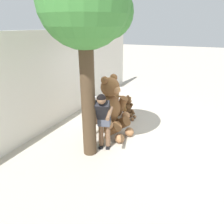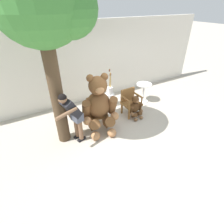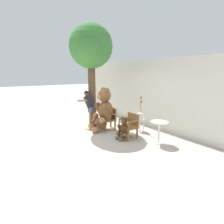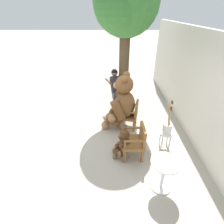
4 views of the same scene
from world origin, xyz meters
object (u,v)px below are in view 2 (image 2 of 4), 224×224
teddy_bear_large (99,105)px  teddy_bear_small (135,107)px  wooden_chair_left (97,111)px  white_stool (110,96)px  round_side_table (144,91)px  person_visitor (72,113)px  wooden_chair_right (130,101)px  brush_bucket (110,89)px  patio_tree (44,3)px

teddy_bear_large → teddy_bear_small: 1.35m
wooden_chair_left → teddy_bear_large: bearing=-97.2°
white_stool → round_side_table: bearing=-17.0°
person_visitor → round_side_table: 3.17m
wooden_chair_right → person_visitor: (-2.09, -0.42, 0.44)m
person_visitor → wooden_chair_left: bearing=26.3°
teddy_bear_large → brush_bucket: size_ratio=1.87×
wooden_chair_right → patio_tree: 3.59m
white_stool → brush_bucket: brush_bucket is taller
patio_tree → teddy_bear_large: bearing=-2.9°
wooden_chair_left → person_visitor: 1.05m
person_visitor → round_side_table: bearing=16.2°
round_side_table → white_stool: bearing=163.0°
wooden_chair_left → white_stool: 1.24m
person_visitor → white_stool: (1.77, 1.26, -0.55)m
person_visitor → round_side_table: person_visitor is taller
person_visitor → patio_tree: size_ratio=0.36×
teddy_bear_large → patio_tree: size_ratio=0.40×
wooden_chair_right → person_visitor: size_ratio=0.57×
teddy_bear_small → brush_bucket: bearing=106.1°
white_stool → brush_bucket: (0.00, -0.00, 0.28)m
white_stool → wooden_chair_left: bearing=-137.7°
teddy_bear_large → patio_tree: 2.60m
teddy_bear_small → white_stool: teddy_bear_small is taller
brush_bucket → wooden_chair_right: bearing=-69.0°
teddy_bear_large → patio_tree: (-0.99, 0.05, 2.40)m
wooden_chair_right → teddy_bear_small: size_ratio=1.08×
teddy_bear_small → person_visitor: 2.16m
teddy_bear_small → teddy_bear_large: bearing=179.4°
teddy_bear_small → wooden_chair_left: bearing=167.2°
wooden_chair_right → brush_bucket: size_ratio=0.94×
white_stool → brush_bucket: bearing=-18.7°
round_side_table → patio_tree: patio_tree is taller
person_visitor → teddy_bear_large: bearing=10.5°
wooden_chair_left → round_side_table: wooden_chair_left is taller
wooden_chair_right → white_stool: wooden_chair_right is taller
brush_bucket → wooden_chair_left: bearing=-137.8°
wooden_chair_left → person_visitor: bearing=-153.7°
wooden_chair_right → brush_bucket: (-0.32, 0.83, 0.17)m
wooden_chair_left → white_stool: size_ratio=1.87×
wooden_chair_left → round_side_table: bearing=11.9°
teddy_bear_large → teddy_bear_small: bearing=-0.6°
person_visitor → teddy_bear_small: bearing=3.8°
teddy_bear_small → white_stool: bearing=106.2°
wooden_chair_right → brush_bucket: brush_bucket is taller
wooden_chair_left → person_visitor: (-0.85, -0.42, 0.44)m
teddy_bear_small → brush_bucket: 1.19m
wooden_chair_left → teddy_bear_small: wooden_chair_left is taller
teddy_bear_small → brush_bucket: brush_bucket is taller
white_stool → round_side_table: size_ratio=0.64×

